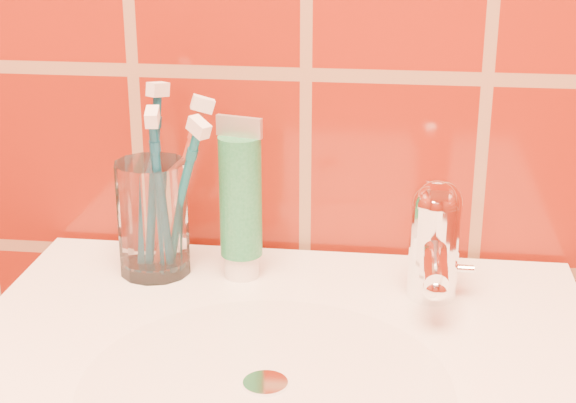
# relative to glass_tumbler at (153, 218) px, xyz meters

# --- Properties ---
(glass_tumbler) EXTENTS (0.08, 0.08, 0.12)m
(glass_tumbler) POSITION_rel_glass_tumbler_xyz_m (0.00, 0.00, 0.00)
(glass_tumbler) COLOR white
(glass_tumbler) RESTS_ON pedestal_sink
(toothpaste_tube) EXTENTS (0.05, 0.04, 0.17)m
(toothpaste_tube) POSITION_rel_glass_tumbler_xyz_m (0.09, 0.00, 0.02)
(toothpaste_tube) COLOR white
(toothpaste_tube) RESTS_ON pedestal_sink
(faucet) EXTENTS (0.05, 0.11, 0.12)m
(faucet) POSITION_rel_glass_tumbler_xyz_m (0.28, -0.03, 0.00)
(faucet) COLOR white
(faucet) RESTS_ON pedestal_sink
(toothbrush_0) EXTENTS (0.12, 0.10, 0.19)m
(toothbrush_0) POSITION_rel_glass_tumbler_xyz_m (0.02, 0.02, 0.03)
(toothbrush_0) COLOR #A93B24
(toothbrush_0) RESTS_ON glass_tumbler
(toothbrush_1) EXTENTS (0.15, 0.14, 0.19)m
(toothbrush_1) POSITION_rel_glass_tumbler_xyz_m (0.03, -0.01, 0.03)
(toothbrush_1) COLOR #0D5D6F
(toothbrush_1) RESTS_ON glass_tumbler
(toothbrush_2) EXTENTS (0.07, 0.08, 0.20)m
(toothbrush_2) POSITION_rel_glass_tumbler_xyz_m (-0.00, 0.02, 0.04)
(toothbrush_2) COLOR navy
(toothbrush_2) RESTS_ON glass_tumbler
(toothbrush_3) EXTENTS (0.05, 0.11, 0.20)m
(toothbrush_3) POSITION_rel_glass_tumbler_xyz_m (0.01, -0.02, 0.03)
(toothbrush_3) COLOR navy
(toothbrush_3) RESTS_ON glass_tumbler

